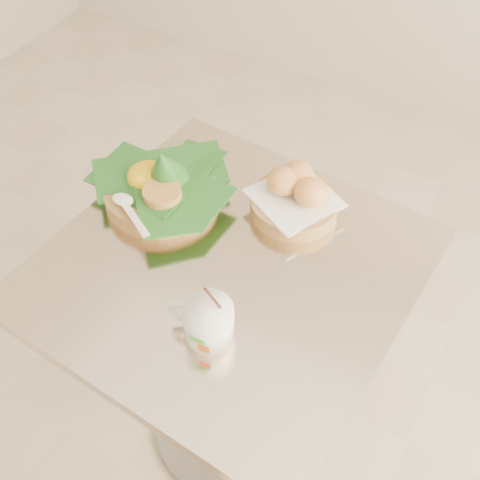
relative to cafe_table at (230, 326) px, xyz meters
The scene contains 5 objects.
floor 0.57m from the cafe_table, behind, with size 3.60×3.60×0.00m, color beige.
cafe_table is the anchor object (origin of this frame).
rice_basket 0.36m from the cafe_table, 157.72° to the left, with size 0.31×0.31×0.16m.
bread_basket 0.33m from the cafe_table, 76.83° to the left, with size 0.22×0.22×0.10m.
coffee_mug 0.31m from the cafe_table, 73.26° to the right, with size 0.13×0.09×0.16m.
Camera 1 is at (0.60, -0.64, 1.68)m, focal length 45.00 mm.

